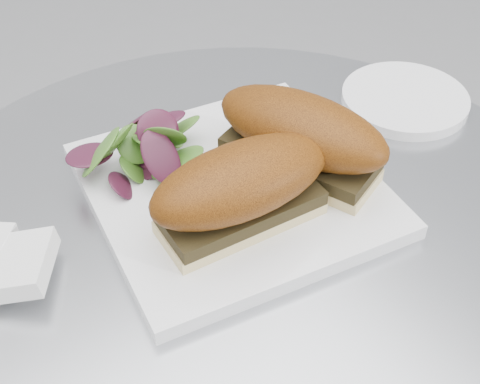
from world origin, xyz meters
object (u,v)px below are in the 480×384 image
at_px(plate, 233,189).
at_px(sandwich_left, 241,188).
at_px(saucer, 405,99).
at_px(sandwich_right, 301,135).

xyz_separation_m(plate, sandwich_left, (-0.02, -0.05, 0.05)).
bearing_deg(saucer, sandwich_left, -166.15).
relative_size(sandwich_left, saucer, 1.21).
bearing_deg(plate, sandwich_right, -16.23).
height_order(plate, sandwich_right, sandwich_right).
relative_size(sandwich_right, saucer, 1.33).
relative_size(plate, saucer, 1.82).
relative_size(plate, sandwich_right, 1.36).
xyz_separation_m(sandwich_left, saucer, (0.28, 0.07, -0.05)).
distance_m(plate, saucer, 0.25).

